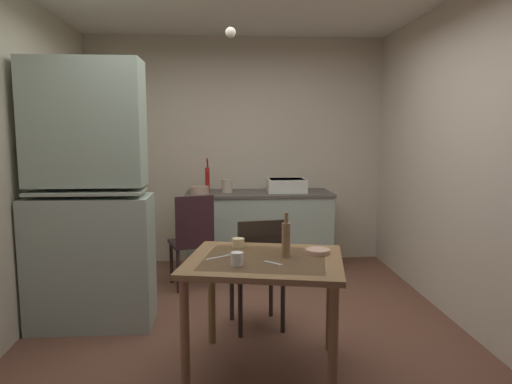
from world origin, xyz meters
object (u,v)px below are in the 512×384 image
(dining_table, at_px, (265,274))
(serving_bowl_wide, at_px, (318,251))
(glass_bottle, at_px, (286,238))
(mixing_bowl_counter, at_px, (199,190))
(chair_far_side, at_px, (259,270))
(teacup_cream, at_px, (238,243))
(chair_by_counter, at_px, (192,239))
(hand_pump, at_px, (207,177))
(hutch_cabinet, at_px, (89,205))
(sink_basin, at_px, (287,185))

(dining_table, relative_size, serving_bowl_wide, 6.99)
(glass_bottle, bearing_deg, mixing_bowl_counter, 106.25)
(chair_far_side, distance_m, teacup_cream, 0.49)
(chair_by_counter, relative_size, glass_bottle, 3.27)
(chair_far_side, relative_size, serving_bowl_wide, 5.57)
(hand_pump, relative_size, glass_bottle, 1.34)
(hand_pump, distance_m, serving_bowl_wide, 2.49)
(mixing_bowl_counter, height_order, teacup_cream, mixing_bowl_counter)
(dining_table, distance_m, chair_by_counter, 1.80)
(hutch_cabinet, bearing_deg, dining_table, -32.12)
(mixing_bowl_counter, relative_size, serving_bowl_wide, 1.31)
(chair_by_counter, xyz_separation_m, glass_bottle, (0.71, -1.65, 0.38))
(dining_table, height_order, teacup_cream, teacup_cream)
(mixing_bowl_counter, distance_m, glass_bottle, 2.39)
(serving_bowl_wide, bearing_deg, hutch_cabinet, 156.43)
(hutch_cabinet, xyz_separation_m, serving_bowl_wide, (1.69, -0.74, -0.22))
(sink_basin, distance_m, dining_table, 2.45)
(sink_basin, bearing_deg, hand_pump, 177.13)
(chair_far_side, xyz_separation_m, serving_bowl_wide, (0.35, -0.56, 0.29))
(hand_pump, relative_size, chair_far_side, 0.43)
(hand_pump, height_order, serving_bowl_wide, hand_pump)
(sink_basin, height_order, serving_bowl_wide, sink_basin)
(hand_pump, xyz_separation_m, chair_far_side, (0.45, -1.78, -0.56))
(teacup_cream, bearing_deg, sink_basin, 73.29)
(dining_table, bearing_deg, mixing_bowl_counter, 102.65)
(hutch_cabinet, height_order, sink_basin, hutch_cabinet)
(glass_bottle, bearing_deg, chair_by_counter, 113.32)
(chair_far_side, relative_size, chair_by_counter, 0.95)
(sink_basin, relative_size, mixing_bowl_counter, 2.06)
(sink_basin, xyz_separation_m, dining_table, (-0.47, -2.39, -0.30))
(serving_bowl_wide, bearing_deg, mixing_bowl_counter, 111.64)
(hutch_cabinet, relative_size, hand_pump, 5.44)
(glass_bottle, bearing_deg, teacup_cream, 138.69)
(sink_basin, xyz_separation_m, teacup_cream, (-0.62, -2.08, -0.16))
(mixing_bowl_counter, height_order, chair_far_side, mixing_bowl_counter)
(serving_bowl_wide, bearing_deg, sink_basin, 87.50)
(serving_bowl_wide, distance_m, teacup_cream, 0.57)
(sink_basin, relative_size, chair_by_counter, 0.46)
(chair_far_side, bearing_deg, teacup_cream, -116.56)
(chair_by_counter, distance_m, glass_bottle, 1.84)
(hand_pump, xyz_separation_m, glass_bottle, (0.58, -2.39, -0.16))
(mixing_bowl_counter, bearing_deg, dining_table, -77.35)
(hutch_cabinet, height_order, dining_table, hutch_cabinet)
(chair_far_side, xyz_separation_m, glass_bottle, (0.13, -0.61, 0.40))
(chair_far_side, bearing_deg, hutch_cabinet, 172.29)
(sink_basin, height_order, glass_bottle, glass_bottle)
(hutch_cabinet, xyz_separation_m, hand_pump, (0.89, 1.60, 0.05))
(dining_table, xyz_separation_m, serving_bowl_wide, (0.37, 0.09, 0.12))
(hutch_cabinet, height_order, mixing_bowl_counter, hutch_cabinet)
(sink_basin, height_order, teacup_cream, sink_basin)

